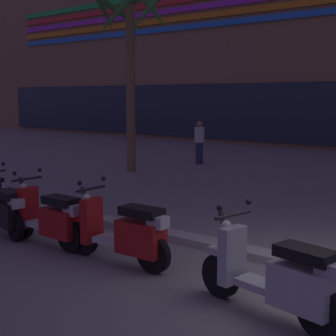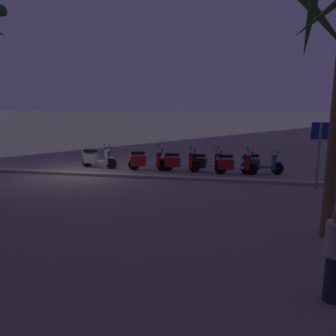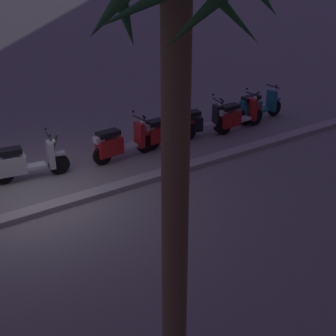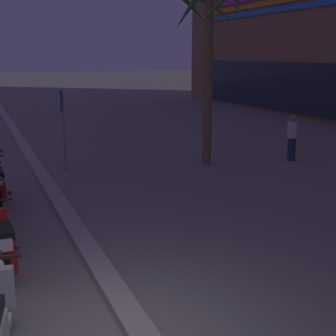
% 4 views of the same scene
% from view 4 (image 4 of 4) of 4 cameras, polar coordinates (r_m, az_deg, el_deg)
% --- Properties ---
extents(scooter_red_gap_after_mid, '(1.85, 0.56, 1.17)m').
position_cam_4_polar(scooter_red_gap_after_mid, '(8.19, -18.80, -8.57)').
color(scooter_red_gap_after_mid, black).
rests_on(scooter_red_gap_after_mid, ground).
extents(crossing_sign, '(0.60, 0.15, 2.40)m').
position_cam_4_polar(crossing_sign, '(14.85, -12.20, 5.44)').
color(crossing_sign, '#939399').
rests_on(crossing_sign, ground).
extents(palm_tree_near_sign, '(2.51, 2.51, 5.71)m').
position_cam_4_polar(palm_tree_near_sign, '(15.40, 4.75, 16.45)').
color(palm_tree_near_sign, olive).
rests_on(palm_tree_near_sign, ground).
extents(pedestrian_by_palm_tree, '(0.34, 0.34, 1.50)m').
position_cam_4_polar(pedestrian_by_palm_tree, '(16.47, 14.27, 3.51)').
color(pedestrian_by_palm_tree, '#2D3351').
rests_on(pedestrian_by_palm_tree, ground).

